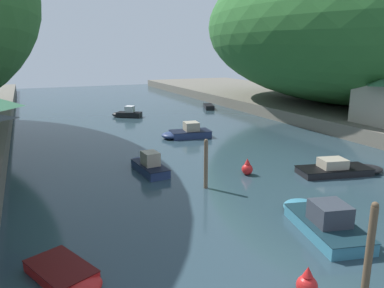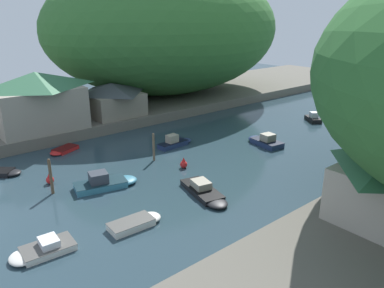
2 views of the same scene
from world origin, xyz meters
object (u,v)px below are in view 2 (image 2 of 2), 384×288
Objects in this scene: boat_navy_launch at (312,118)px; channel_buoy_near at (50,179)px; boat_white_cruiser at (106,182)px; boat_far_right_bank at (264,141)px; channel_buoy_far at (184,164)px; boat_near_quay at (205,192)px; boat_open_rowboat at (42,250)px; waterfront_building at (38,100)px; boathouse_shed at (112,98)px; boat_moored_right at (137,222)px; boat_red_skiff at (63,150)px; boat_mid_channel at (176,142)px; person_on_quay at (56,124)px.

channel_buoy_near is (-3.42, -38.90, -0.01)m from boat_navy_launch.
boat_far_right_bank is (1.70, 20.91, -0.00)m from boat_white_cruiser.
boat_near_quay is at bearing -22.25° from channel_buoy_far.
waterfront_building is at bearing -15.98° from boat_open_rowboat.
boat_near_quay is at bearing -11.19° from boathouse_shed.
boat_white_cruiser is 5.62m from channel_buoy_near.
boat_red_skiff is at bearing 176.90° from boat_moored_right.
waterfront_building is 26.47m from boat_near_quay.
boat_navy_launch is 14.39m from boat_far_right_bank.
boat_red_skiff is at bearing -124.66° from boat_mid_channel.
channel_buoy_far is at bearing -7.52° from boathouse_shed.
boathouse_shed reaches higher than boat_near_quay.
boathouse_shed is at bearing 18.51° from person_on_quay.
boat_mid_channel is 4.36× the size of channel_buoy_near.
waterfront_building is at bearing -167.84° from boat_white_cruiser.
boat_red_skiff is (-11.10, -34.57, -0.23)m from boat_navy_launch.
boathouse_shed reaches higher than boat_white_cruiser.
boathouse_shed is 2.05× the size of boat_navy_launch.
boat_mid_channel is at bearing -56.91° from boat_open_rowboat.
boat_navy_launch is at bearing 84.98° from channel_buoy_near.
boat_white_cruiser is 1.25× the size of boat_mid_channel.
boat_red_skiff is at bearing 153.66° from boat_far_right_bank.
channel_buoy_near is (-10.72, 4.53, 0.13)m from boat_open_rowboat.
boathouse_shed is at bearing -79.93° from boat_red_skiff.
person_on_quay is at bearing -171.58° from boat_white_cruiser.
boat_mid_channel reaches higher than boat_far_right_bank.
boat_moored_right is at bearing -95.51° from boat_open_rowboat.
boat_open_rowboat reaches higher than boat_red_skiff.
boat_white_cruiser is 1.43× the size of boat_moored_right.
waterfront_building is 2.75× the size of boat_navy_launch.
person_on_quay reaches higher than boat_mid_channel.
boat_mid_channel is 2.93× the size of person_on_quay.
channel_buoy_far is (6.12, -3.64, -0.01)m from boat_mid_channel.
boat_mid_channel reaches higher than boat_moored_right.
boat_moored_right is 23.51m from person_on_quay.
boat_open_rowboat is (7.30, -43.43, -0.14)m from boat_navy_launch.
boat_open_rowboat is at bearing -37.38° from boathouse_shed.
boat_moored_right is at bearing 2.96° from boat_white_cruiser.
boat_white_cruiser is at bearing -48.12° from boat_open_rowboat.
channel_buoy_near reaches higher than boat_open_rowboat.
boat_white_cruiser is 5.29× the size of channel_buoy_far.
waterfront_building reaches higher than boat_far_right_bank.
boat_open_rowboat is at bearing -19.52° from waterfront_building.
channel_buoy_far is at bearing -35.01° from boat_mid_channel.
channel_buoy_far is 18.22m from person_on_quay.
boat_mid_channel is at bearing 149.24° from channel_buoy_far.
boat_mid_channel is 7.12m from channel_buoy_far.
boat_red_skiff is at bearing -148.41° from channel_buoy_far.
channel_buoy_near reaches higher than boat_red_skiff.
boat_moored_right is 7.00m from boat_open_rowboat.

